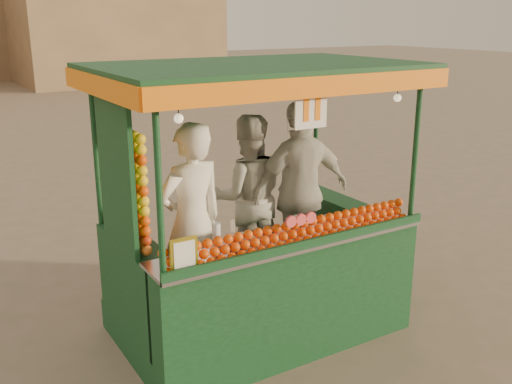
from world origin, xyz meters
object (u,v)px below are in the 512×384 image
vendor_left (192,222)px  vendor_right (301,191)px  vendor_middle (248,197)px  juice_cart (256,255)px

vendor_left → vendor_right: size_ratio=0.97×
vendor_middle → vendor_right: (0.46, -0.31, 0.07)m
juice_cart → vendor_right: 0.97m
vendor_right → vendor_middle: bearing=-28.3°
vendor_left → vendor_right: (1.36, 0.20, 0.03)m
vendor_middle → juice_cart: bearing=86.3°
vendor_right → vendor_left: bearing=13.8°
juice_cart → vendor_right: size_ratio=1.52×
vendor_left → vendor_middle: vendor_left is taller
vendor_middle → vendor_right: size_ratio=0.93×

